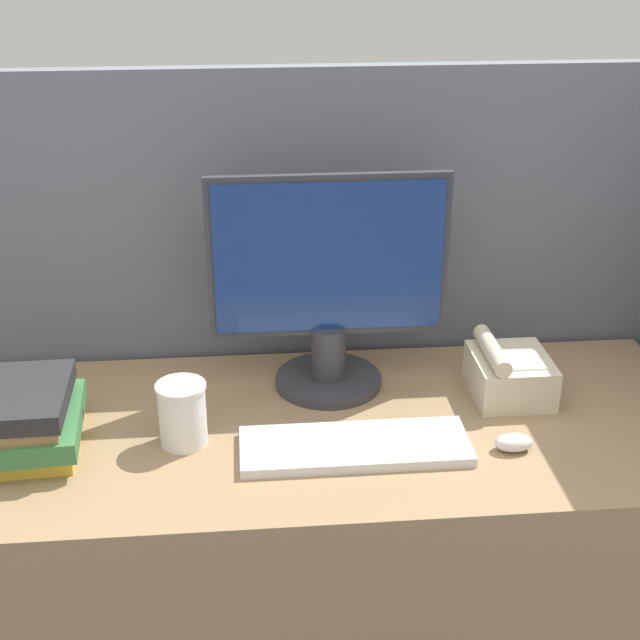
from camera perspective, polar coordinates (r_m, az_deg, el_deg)
name	(u,v)px	position (r m, az deg, el deg)	size (l,w,h in m)	color
cubicle_panel_rear	(295,364)	(2.15, -1.60, -2.84)	(2.04, 0.04, 1.40)	slate
desk	(308,571)	(2.04, -0.80, -15.78)	(1.64, 0.65, 0.75)	#937551
monitor	(329,292)	(1.87, 0.55, 1.81)	(0.50, 0.23, 0.47)	#333338
keyboard	(355,446)	(1.73, 2.25, -8.09)	(0.44, 0.16, 0.02)	silver
mouse	(514,443)	(1.77, 12.29, -7.67)	(0.07, 0.04, 0.03)	silver
coffee_cup	(183,414)	(1.74, -8.79, -5.95)	(0.10, 0.10, 0.13)	white
book_stack	(14,418)	(1.80, -19.00, -5.96)	(0.26, 0.28, 0.14)	gold
desk_telephone	(509,374)	(1.94, 11.98, -3.38)	(0.16, 0.18, 0.13)	beige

